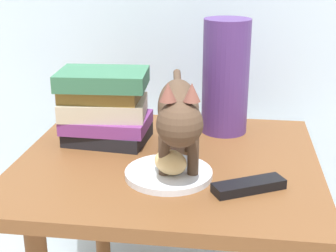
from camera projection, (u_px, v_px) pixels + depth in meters
side_table at (168, 195)px, 1.19m from camera, size 0.69×0.63×0.61m
plate at (169, 174)px, 1.07m from camera, size 0.19×0.19×0.01m
bread_roll at (170, 162)px, 1.04m from camera, size 0.10×0.10×0.05m
cat at (178, 112)px, 1.06m from camera, size 0.13×0.48×0.23m
book_stack at (105, 106)px, 1.24m from camera, size 0.22×0.17×0.18m
green_vase at (226, 77)px, 1.29m from camera, size 0.12×0.12×0.30m
tv_remote at (249, 186)px, 1.00m from camera, size 0.15×0.11×0.02m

